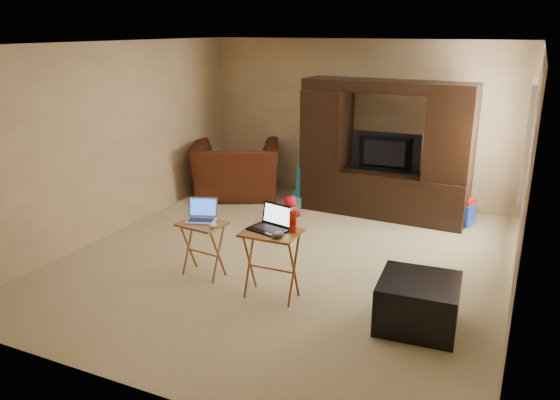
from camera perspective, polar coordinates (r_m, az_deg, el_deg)
The scene contains 22 objects.
floor at distance 6.62m, azimuth 0.73°, elevation -6.14°, with size 5.50×5.50×0.00m, color #C9B78B.
ceiling at distance 6.06m, azimuth 0.82°, elevation 16.06°, with size 5.50×5.50×0.00m, color silver.
wall_back at distance 8.75m, azimuth 8.20°, elevation 8.15°, with size 5.00×5.00×0.00m, color tan.
wall_front at distance 3.97m, azimuth -15.62°, elevation -3.94°, with size 5.00×5.00×0.00m, color tan.
wall_left at distance 7.56m, azimuth -16.90°, elevation 6.08°, with size 5.50×5.50×0.00m, color tan.
wall_right at distance 5.71m, azimuth 24.35°, elevation 1.67°, with size 5.50×5.50×0.00m, color tan.
window_pane at distance 7.19m, azimuth 24.65°, elevation 5.89°, with size 1.20×1.20×0.00m, color white.
window_frame at distance 7.19m, azimuth 24.49°, elevation 5.91°, with size 0.06×1.14×1.34m, color white.
entertainment_center at distance 8.00m, azimuth 10.92°, elevation 5.16°, with size 2.40×0.60×1.96m, color black.
television at distance 7.97m, azimuth 10.82°, elevation 4.81°, with size 1.00×0.13×0.57m, color black.
recliner at distance 8.90m, azimuth -4.60°, elevation 3.13°, with size 1.37×1.19×0.89m, color #40170D.
child_rocker at distance 8.49m, azimuth 2.80°, elevation 1.42°, with size 0.45×0.51×0.60m, color teal, non-canonical shape.
plush_toy at distance 7.84m, azimuth 1.08°, elevation -0.81°, with size 0.34×0.28×0.37m, color red, non-canonical shape.
push_toy at distance 8.12m, azimuth 17.61°, elevation -0.82°, with size 0.56×0.40×0.42m, color blue, non-canonical shape.
ottoman at distance 5.29m, azimuth 14.22°, elevation -10.40°, with size 0.72×0.72×0.46m, color black.
tray_table_left at distance 6.14m, azimuth -8.05°, elevation -5.11°, with size 0.48×0.38×0.62m, color #A06326.
tray_table_right at distance 5.58m, azimuth -0.91°, elevation -6.77°, with size 0.56×0.44×0.72m, color #A05F26.
laptop_left at distance 6.02m, azimuth -8.31°, elevation -1.17°, with size 0.33×0.27×0.24m, color #A5A6AA.
laptop_right at distance 5.43m, azimuth -1.23°, elevation -2.00°, with size 0.38×0.31×0.24m, color black.
mouse_left at distance 5.86m, azimuth -6.99°, elevation -2.63°, with size 0.08×0.13×0.05m, color silver.
mouse_right at distance 5.28m, azimuth -0.22°, elevation -3.64°, with size 0.09×0.15×0.06m, color #3B3C40.
water_bottle at distance 5.39m, azimuth 1.35°, elevation -2.25°, with size 0.07×0.07×0.22m, color red.
Camera 1 is at (2.46, -5.53, 2.67)m, focal length 35.00 mm.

